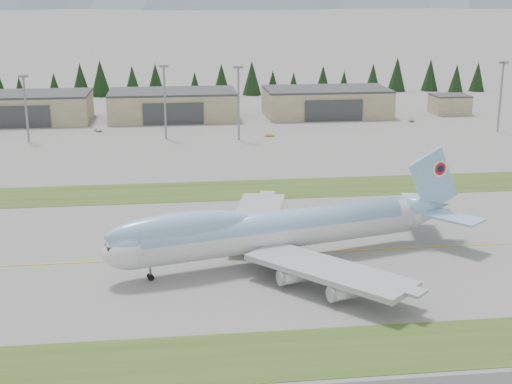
{
  "coord_description": "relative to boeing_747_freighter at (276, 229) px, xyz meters",
  "views": [
    {
      "loc": [
        -16.84,
        -123.46,
        47.38
      ],
      "look_at": [
        0.34,
        14.72,
        8.0
      ],
      "focal_mm": 50.0,
      "sensor_mm": 36.0,
      "label": 1
    }
  ],
  "objects": [
    {
      "name": "grass_strip_near",
      "position": [
        -1.64,
        -34.3,
        -6.14
      ],
      "size": [
        400.0,
        14.0,
        0.08
      ],
      "primitive_type": "cube",
      "color": "#374C1B",
      "rests_on": "ground"
    },
    {
      "name": "floodlight_masts",
      "position": [
        -13.37,
        113.1,
        10.01
      ],
      "size": [
        191.22,
        8.3,
        24.3
      ],
      "color": "gray",
      "rests_on": "ground"
    },
    {
      "name": "service_vehicle_c",
      "position": [
        72.58,
        136.59,
        -6.14
      ],
      "size": [
        3.12,
        5.04,
        1.36
      ],
      "primitive_type": "imported",
      "rotation": [
        0.0,
        0.0,
        -0.28
      ],
      "color": "#B5B5BA",
      "rests_on": "ground"
    },
    {
      "name": "ground",
      "position": [
        -1.64,
        3.7,
        -6.14
      ],
      "size": [
        7000.0,
        7000.0,
        0.0
      ],
      "primitive_type": "plane",
      "color": "slate",
      "rests_on": "ground"
    },
    {
      "name": "hangar_center",
      "position": [
        -16.64,
        153.59,
        -0.75
      ],
      "size": [
        48.0,
        26.6,
        10.8
      ],
      "color": "gray",
      "rests_on": "ground"
    },
    {
      "name": "boeing_747_freighter",
      "position": [
        0.0,
        0.0,
        0.0
      ],
      "size": [
        70.77,
        59.08,
        18.61
      ],
      "rotation": [
        0.0,
        0.0,
        0.25
      ],
      "color": "silver",
      "rests_on": "ground"
    },
    {
      "name": "hangar_left",
      "position": [
        -71.64,
        153.59,
        -0.75
      ],
      "size": [
        48.0,
        26.6,
        10.8
      ],
      "color": "gray",
      "rests_on": "ground"
    },
    {
      "name": "taxiway_line_main",
      "position": [
        -1.64,
        3.7,
        -6.14
      ],
      "size": [
        400.0,
        0.4,
        0.02
      ],
      "primitive_type": "cube",
      "color": "gold",
      "rests_on": "ground"
    },
    {
      "name": "control_shed",
      "position": [
        93.36,
        151.7,
        -2.34
      ],
      "size": [
        14.0,
        12.0,
        7.6
      ],
      "color": "gray",
      "rests_on": "ground"
    },
    {
      "name": "service_vehicle_b",
      "position": [
        15.18,
        114.28,
        -6.14
      ],
      "size": [
        3.42,
        1.46,
        1.1
      ],
      "primitive_type": "imported",
      "rotation": [
        0.0,
        0.0,
        1.48
      ],
      "color": "gold",
      "rests_on": "ground"
    },
    {
      "name": "service_vehicle_a",
      "position": [
        -43.0,
        130.58,
        -6.14
      ],
      "size": [
        3.33,
        4.3,
        1.37
      ],
      "primitive_type": "imported",
      "rotation": [
        0.0,
        0.0,
        0.49
      ],
      "color": "silver",
      "rests_on": "ground"
    },
    {
      "name": "hangar_right",
      "position": [
        43.36,
        153.59,
        -0.75
      ],
      "size": [
        48.0,
        26.6,
        10.8
      ],
      "color": "gray",
      "rests_on": "ground"
    },
    {
      "name": "grass_strip_far",
      "position": [
        -1.64,
        48.7,
        -6.14
      ],
      "size": [
        400.0,
        18.0,
        0.08
      ],
      "primitive_type": "cube",
      "color": "#374C1B",
      "rests_on": "ground"
    },
    {
      "name": "conifer_belt",
      "position": [
        -0.46,
        215.55,
        1.21
      ],
      "size": [
        276.81,
        15.84,
        16.82
      ],
      "color": "black",
      "rests_on": "ground"
    }
  ]
}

